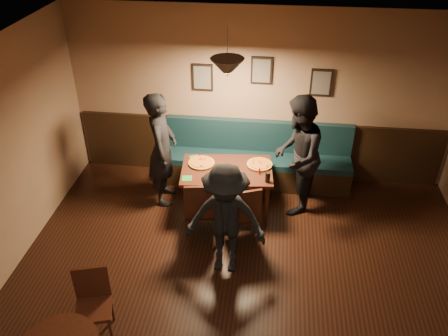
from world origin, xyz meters
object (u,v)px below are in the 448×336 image
chair_near_right (241,213)px  diner_left (162,149)px  chair_near_left (202,208)px  dining_table (227,189)px  cafe_chair_far (93,308)px  diner_front (226,220)px  tabasco_bottle (260,171)px  soda_glass (268,177)px  diner_right (297,156)px  booth_bench (257,156)px

chair_near_right → diner_left: (-1.25, 0.84, 0.41)m
chair_near_left → chair_near_right: size_ratio=1.03×
chair_near_left → diner_left: size_ratio=0.56×
dining_table → cafe_chair_far: cafe_chair_far is taller
diner_left → diner_front: 1.77m
dining_table → tabasco_bottle: bearing=-13.1°
soda_glass → tabasco_bottle: (-0.12, 0.18, -0.02)m
diner_right → cafe_chair_far: size_ratio=2.14×
diner_right → chair_near_left: bearing=-47.6°
diner_right → tabasco_bottle: bearing=-58.7°
chair_near_right → diner_front: diner_front is taller
dining_table → soda_glass: bearing=-27.9°
dining_table → diner_left: diner_left is taller
diner_front → cafe_chair_far: 1.80m
diner_right → cafe_chair_far: bearing=-31.3°
booth_bench → tabasco_bottle: size_ratio=27.16×
booth_bench → soda_glass: size_ratio=19.73×
diner_left → tabasco_bottle: diner_left is taller
chair_near_right → chair_near_left: bearing=157.4°
tabasco_bottle → cafe_chair_far: (-1.64, -2.39, -0.33)m
chair_near_left → chair_near_right: (0.53, -0.01, -0.02)m
dining_table → chair_near_right: (0.27, -0.71, 0.13)m
diner_left → tabasco_bottle: 1.48m
booth_bench → diner_right: bearing=-44.7°
chair_near_right → cafe_chair_far: 2.26m
cafe_chair_far → chair_near_right: bearing=-145.4°
tabasco_bottle → diner_left: bearing=172.4°
chair_near_left → chair_near_right: 0.53m
booth_bench → dining_table: 0.87m
diner_right → tabasco_bottle: 0.59m
diner_front → cafe_chair_far: size_ratio=1.81×
diner_right → soda_glass: bearing=-36.5°
chair_near_right → cafe_chair_far: (-1.43, -1.75, -0.06)m
chair_near_left → diner_right: size_ratio=0.55×
soda_glass → tabasco_bottle: bearing=123.0°
chair_near_left → tabasco_bottle: size_ratio=9.08×
chair_near_left → diner_right: (1.26, 0.86, 0.41)m
diner_left → cafe_chair_far: 2.64m
diner_left → diner_right: (1.98, 0.03, 0.02)m
chair_near_left → soda_glass: 1.01m
chair_near_right → diner_right: bearing=28.6°
dining_table → cafe_chair_far: 2.72m
booth_bench → tabasco_bottle: (0.08, -0.82, 0.26)m
chair_near_left → dining_table: bearing=61.2°
booth_bench → soda_glass: 1.06m
diner_left → diner_right: diner_right is taller
tabasco_bottle → cafe_chair_far: bearing=-124.4°
diner_left → tabasco_bottle: size_ratio=16.25×
diner_left → soda_glass: 1.63m
diner_left → diner_right: bearing=-93.5°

